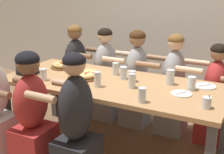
{
  "coord_description": "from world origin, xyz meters",
  "views": [
    {
      "loc": [
        1.35,
        -2.57,
        1.72
      ],
      "look_at": [
        0.0,
        0.0,
        0.8
      ],
      "focal_mm": 50.0,
      "sensor_mm": 36.0,
      "label": 1
    }
  ],
  "objects_px": {
    "diner_near_center": "(76,130)",
    "diner_far_midright": "(173,89)",
    "drinking_glass_e": "(116,69)",
    "drinking_glass_c": "(132,82)",
    "diner_far_left": "(76,73)",
    "drinking_glass_b": "(123,74)",
    "diner_far_center": "(137,83)",
    "drinking_glass_a": "(44,75)",
    "pizza_board_second": "(63,65)",
    "skillet_bowl": "(27,68)",
    "drinking_glass_h": "(142,95)",
    "drinking_glass_i": "(132,77)",
    "drinking_glass_g": "(191,84)",
    "empty_plate_a": "(205,86)",
    "diner_far_right": "(215,99)",
    "cocktail_glass_blue": "(207,103)",
    "diner_near_midleft": "(32,119)",
    "drinking_glass_d": "(97,80)",
    "empty_plate_b": "(181,94)",
    "pizza_board_main": "(84,75)",
    "drinking_glass_f": "(170,78)",
    "diner_far_midleft": "(106,78)"
  },
  "relations": [
    {
      "from": "diner_near_center",
      "to": "diner_near_midleft",
      "type": "relative_size",
      "value": 1.03
    },
    {
      "from": "empty_plate_b",
      "to": "drinking_glass_e",
      "type": "bearing_deg",
      "value": 161.76
    },
    {
      "from": "diner_far_midright",
      "to": "drinking_glass_i",
      "type": "bearing_deg",
      "value": -23.96
    },
    {
      "from": "empty_plate_a",
      "to": "drinking_glass_g",
      "type": "xyz_separation_m",
      "value": [
        -0.09,
        -0.15,
        0.05
      ]
    },
    {
      "from": "diner_far_left",
      "to": "diner_far_midright",
      "type": "distance_m",
      "value": 1.31
    },
    {
      "from": "diner_near_center",
      "to": "drinking_glass_a",
      "type": "bearing_deg",
      "value": 57.85
    },
    {
      "from": "drinking_glass_c",
      "to": "diner_far_right",
      "type": "relative_size",
      "value": 0.13
    },
    {
      "from": "drinking_glass_g",
      "to": "drinking_glass_i",
      "type": "relative_size",
      "value": 1.16
    },
    {
      "from": "drinking_glass_h",
      "to": "diner_near_center",
      "type": "bearing_deg",
      "value": -142.52
    },
    {
      "from": "pizza_board_second",
      "to": "diner_far_left",
      "type": "relative_size",
      "value": 0.25
    },
    {
      "from": "drinking_glass_c",
      "to": "diner_far_left",
      "type": "relative_size",
      "value": 0.12
    },
    {
      "from": "diner_near_center",
      "to": "diner_far_midright",
      "type": "xyz_separation_m",
      "value": [
        0.4,
        1.37,
        -0.02
      ]
    },
    {
      "from": "skillet_bowl",
      "to": "drinking_glass_d",
      "type": "bearing_deg",
      "value": -1.94
    },
    {
      "from": "pizza_board_second",
      "to": "diner_near_center",
      "type": "bearing_deg",
      "value": -49.29
    },
    {
      "from": "drinking_glass_b",
      "to": "diner_far_center",
      "type": "height_order",
      "value": "diner_far_center"
    },
    {
      "from": "diner_far_right",
      "to": "drinking_glass_a",
      "type": "bearing_deg",
      "value": -57.74
    },
    {
      "from": "skillet_bowl",
      "to": "drinking_glass_h",
      "type": "relative_size",
      "value": 2.85
    },
    {
      "from": "drinking_glass_c",
      "to": "drinking_glass_d",
      "type": "relative_size",
      "value": 0.95
    },
    {
      "from": "drinking_glass_c",
      "to": "diner_far_left",
      "type": "bearing_deg",
      "value": 146.56
    },
    {
      "from": "pizza_board_main",
      "to": "drinking_glass_h",
      "type": "xyz_separation_m",
      "value": [
        0.78,
        -0.34,
        0.03
      ]
    },
    {
      "from": "empty_plate_b",
      "to": "drinking_glass_a",
      "type": "relative_size",
      "value": 1.57
    },
    {
      "from": "diner_near_center",
      "to": "diner_near_midleft",
      "type": "distance_m",
      "value": 0.47
    },
    {
      "from": "diner_far_midleft",
      "to": "diner_near_center",
      "type": "distance_m",
      "value": 1.45
    },
    {
      "from": "drinking_glass_a",
      "to": "drinking_glass_e",
      "type": "bearing_deg",
      "value": 42.4
    },
    {
      "from": "skillet_bowl",
      "to": "drinking_glass_f",
      "type": "bearing_deg",
      "value": 13.34
    },
    {
      "from": "diner_far_midleft",
      "to": "diner_far_right",
      "type": "height_order",
      "value": "diner_far_midleft"
    },
    {
      "from": "empty_plate_a",
      "to": "diner_far_right",
      "type": "bearing_deg",
      "value": 84.2
    },
    {
      "from": "drinking_glass_c",
      "to": "diner_near_center",
      "type": "bearing_deg",
      "value": -109.22
    },
    {
      "from": "drinking_glass_d",
      "to": "drinking_glass_h",
      "type": "distance_m",
      "value": 0.54
    },
    {
      "from": "empty_plate_b",
      "to": "cocktail_glass_blue",
      "type": "distance_m",
      "value": 0.33
    },
    {
      "from": "empty_plate_a",
      "to": "drinking_glass_e",
      "type": "bearing_deg",
      "value": -177.25
    },
    {
      "from": "drinking_glass_c",
      "to": "drinking_glass_g",
      "type": "height_order",
      "value": "drinking_glass_c"
    },
    {
      "from": "cocktail_glass_blue",
      "to": "diner_near_midleft",
      "type": "xyz_separation_m",
      "value": [
        -1.39,
        -0.46,
        -0.25
      ]
    },
    {
      "from": "diner_near_midleft",
      "to": "diner_near_center",
      "type": "bearing_deg",
      "value": -90.0
    },
    {
      "from": "empty_plate_b",
      "to": "diner_far_left",
      "type": "bearing_deg",
      "value": 156.02
    },
    {
      "from": "skillet_bowl",
      "to": "diner_far_midright",
      "type": "height_order",
      "value": "diner_far_midright"
    },
    {
      "from": "drinking_glass_b",
      "to": "skillet_bowl",
      "type": "bearing_deg",
      "value": -163.67
    },
    {
      "from": "empty_plate_b",
      "to": "drinking_glass_b",
      "type": "xyz_separation_m",
      "value": [
        -0.64,
        0.16,
        0.05
      ]
    },
    {
      "from": "drinking_glass_e",
      "to": "diner_far_midright",
      "type": "height_order",
      "value": "diner_far_midright"
    },
    {
      "from": "skillet_bowl",
      "to": "drinking_glass_e",
      "type": "height_order",
      "value": "skillet_bowl"
    },
    {
      "from": "drinking_glass_e",
      "to": "drinking_glass_d",
      "type": "bearing_deg",
      "value": -86.89
    },
    {
      "from": "drinking_glass_c",
      "to": "drinking_glass_f",
      "type": "bearing_deg",
      "value": 42.2
    },
    {
      "from": "drinking_glass_c",
      "to": "drinking_glass_a",
      "type": "bearing_deg",
      "value": -166.81
    },
    {
      "from": "drinking_glass_g",
      "to": "diner_far_midleft",
      "type": "distance_m",
      "value": 1.35
    },
    {
      "from": "drinking_glass_i",
      "to": "diner_far_left",
      "type": "xyz_separation_m",
      "value": [
        -1.06,
        0.58,
        -0.26
      ]
    },
    {
      "from": "drinking_glass_d",
      "to": "cocktail_glass_blue",
      "type": "bearing_deg",
      "value": -2.3
    },
    {
      "from": "drinking_glass_b",
      "to": "drinking_glass_c",
      "type": "xyz_separation_m",
      "value": [
        0.19,
        -0.2,
        0.01
      ]
    },
    {
      "from": "drinking_glass_e",
      "to": "drinking_glass_g",
      "type": "height_order",
      "value": "drinking_glass_e"
    },
    {
      "from": "cocktail_glass_blue",
      "to": "diner_far_midright",
      "type": "height_order",
      "value": "diner_far_midright"
    },
    {
      "from": "diner_near_midleft",
      "to": "cocktail_glass_blue",
      "type": "bearing_deg",
      "value": -71.89
    }
  ]
}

